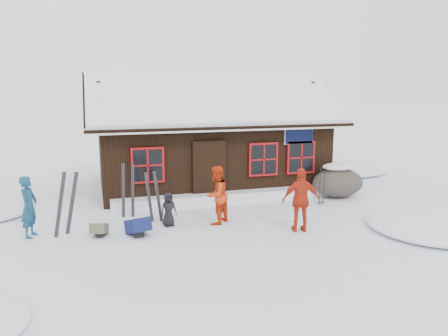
{
  "coord_description": "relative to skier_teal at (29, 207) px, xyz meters",
  "views": [
    {
      "loc": [
        -2.66,
        -11.17,
        3.79
      ],
      "look_at": [
        1.14,
        1.54,
        1.3
      ],
      "focal_mm": 35.0,
      "sensor_mm": 36.0,
      "label": 1
    }
  ],
  "objects": [
    {
      "name": "ground",
      "position": [
        4.34,
        -0.46,
        -0.79
      ],
      "size": [
        120.0,
        120.0,
        0.0
      ],
      "primitive_type": "plane",
      "color": "white",
      "rests_on": "ground"
    },
    {
      "name": "mountain_hut",
      "position": [
        5.84,
        4.52,
        0.79
      ],
      "size": [
        8.9,
        6.09,
        4.42
      ],
      "color": "black",
      "rests_on": "ground"
    },
    {
      "name": "snow_drift",
      "position": [
        5.84,
        1.79,
        -0.61
      ],
      "size": [
        7.6,
        0.6,
        0.35
      ],
      "primitive_type": "cube",
      "color": "white",
      "rests_on": "ground"
    },
    {
      "name": "snow_mounds",
      "position": [
        5.99,
        1.4,
        -0.79
      ],
      "size": [
        20.6,
        13.2,
        0.48
      ],
      "color": "white",
      "rests_on": "ground"
    },
    {
      "name": "skier_teal",
      "position": [
        0.0,
        0.0,
        0.0
      ],
      "size": [
        0.53,
        0.66,
        1.58
      ],
      "primitive_type": "imported",
      "rotation": [
        0.0,
        0.0,
        1.28
      ],
      "color": "navy",
      "rests_on": "ground"
    },
    {
      "name": "skier_orange_left",
      "position": [
        4.84,
        -0.3,
        0.03
      ],
      "size": [
        1.01,
        0.99,
        1.64
      ],
      "primitive_type": "imported",
      "rotation": [
        0.0,
        0.0,
        3.85
      ],
      "color": "red",
      "rests_on": "ground"
    },
    {
      "name": "skier_orange_right",
      "position": [
        6.79,
        -1.59,
        0.06
      ],
      "size": [
        1.06,
        0.61,
        1.71
      ],
      "primitive_type": "imported",
      "rotation": [
        0.0,
        0.0,
        2.94
      ],
      "color": "#B72B12",
      "rests_on": "ground"
    },
    {
      "name": "skier_crouched",
      "position": [
        3.52,
        -0.15,
        -0.32
      ],
      "size": [
        0.52,
        0.41,
        0.94
      ],
      "primitive_type": "imported",
      "rotation": [
        0.0,
        0.0,
        0.26
      ],
      "color": "black",
      "rests_on": "ground"
    },
    {
      "name": "boulder",
      "position": [
        9.68,
        1.39,
        -0.25
      ],
      "size": [
        1.82,
        1.36,
        1.07
      ],
      "color": "#4B423C",
      "rests_on": "ground"
    },
    {
      "name": "ski_pair_left",
      "position": [
        0.89,
        -0.11,
        0.02
      ],
      "size": [
        0.7,
        0.23,
        1.71
      ],
      "rotation": [
        0.0,
        0.0,
        0.1
      ],
      "color": "black",
      "rests_on": "ground"
    },
    {
      "name": "ski_pair_mid",
      "position": [
        3.18,
        0.33,
        -0.08
      ],
      "size": [
        0.5,
        0.12,
        1.51
      ],
      "rotation": [
        0.0,
        0.0,
        0.03
      ],
      "color": "black",
      "rests_on": "ground"
    },
    {
      "name": "ski_pair_right",
      "position": [
        2.54,
        1.03,
        -0.02
      ],
      "size": [
        0.41,
        0.12,
        1.65
      ],
      "rotation": [
        0.0,
        0.0,
        -0.21
      ],
      "color": "black",
      "rests_on": "ground"
    },
    {
      "name": "ski_poles",
      "position": [
        8.64,
        0.61,
        -0.18
      ],
      "size": [
        0.23,
        0.11,
        1.29
      ],
      "color": "black",
      "rests_on": "ground"
    },
    {
      "name": "backpack_blue",
      "position": [
        2.63,
        -0.69,
        -0.61
      ],
      "size": [
        0.67,
        0.77,
        0.35
      ],
      "primitive_type": "cube",
      "rotation": [
        0.0,
        0.0,
        0.31
      ],
      "color": "#11184B",
      "rests_on": "ground"
    },
    {
      "name": "backpack_olive",
      "position": [
        1.67,
        -0.47,
        -0.65
      ],
      "size": [
        0.5,
        0.58,
        0.27
      ],
      "primitive_type": "cube",
      "rotation": [
        0.0,
        0.0,
        -0.28
      ],
      "color": "#4D4F38",
      "rests_on": "ground"
    }
  ]
}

